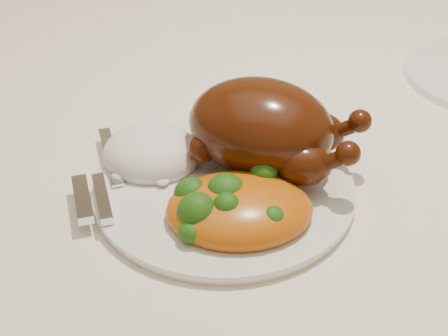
# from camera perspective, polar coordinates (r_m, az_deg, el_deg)

# --- Properties ---
(dining_table) EXTENTS (1.60, 0.90, 0.76)m
(dining_table) POSITION_cam_1_polar(r_m,az_deg,el_deg) (0.83, 1.81, -0.86)
(dining_table) COLOR brown
(dining_table) RESTS_ON floor
(tablecloth) EXTENTS (1.73, 1.03, 0.18)m
(tablecloth) POSITION_cam_1_polar(r_m,az_deg,el_deg) (0.79, 1.90, 3.40)
(tablecloth) COLOR #F1E5D0
(tablecloth) RESTS_ON dining_table
(dinner_plate) EXTENTS (0.31, 0.31, 0.01)m
(dinner_plate) POSITION_cam_1_polar(r_m,az_deg,el_deg) (0.64, 0.00, -1.87)
(dinner_plate) COLOR white
(dinner_plate) RESTS_ON tablecloth
(roast_chicken) EXTENTS (0.19, 0.14, 0.10)m
(roast_chicken) POSITION_cam_1_polar(r_m,az_deg,el_deg) (0.64, 3.74, 3.69)
(roast_chicken) COLOR #461907
(roast_chicken) RESTS_ON dinner_plate
(rice_mound) EXTENTS (0.11, 0.10, 0.05)m
(rice_mound) POSITION_cam_1_polar(r_m,az_deg,el_deg) (0.66, -6.62, 1.32)
(rice_mound) COLOR white
(rice_mound) RESTS_ON dinner_plate
(mac_and_cheese) EXTENTS (0.16, 0.14, 0.06)m
(mac_and_cheese) POSITION_cam_1_polar(r_m,az_deg,el_deg) (0.58, 1.45, -3.60)
(mac_and_cheese) COLOR #CB600D
(mac_and_cheese) RESTS_ON dinner_plate
(cutlery) EXTENTS (0.07, 0.16, 0.01)m
(cutlery) POSITION_cam_1_polar(r_m,az_deg,el_deg) (0.64, -11.21, -1.46)
(cutlery) COLOR silver
(cutlery) RESTS_ON dinner_plate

